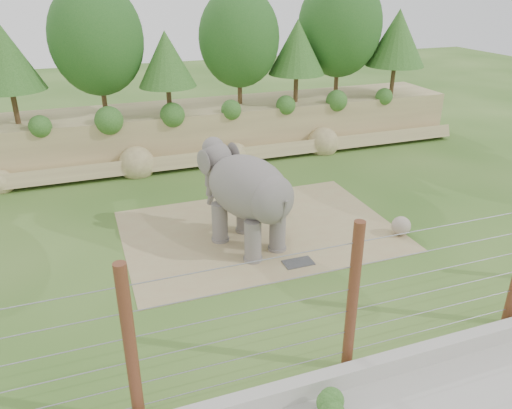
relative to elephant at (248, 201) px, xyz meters
name	(u,v)px	position (x,y,z in m)	size (l,w,h in m)	color
ground	(277,274)	(0.25, -2.11, -1.73)	(90.00, 90.00, 0.00)	#2B5919
back_embankment	(196,79)	(0.84, 10.56, 2.24)	(30.00, 5.52, 8.77)	#948058
dirt_patch	(259,231)	(0.75, 0.89, -1.72)	(10.00, 7.00, 0.02)	#A0845C
drain_grate	(298,263)	(1.16, -1.77, -1.69)	(1.00, 0.60, 0.03)	#262628
elephant	(248,201)	(0.00, 0.00, 0.00)	(1.83, 4.26, 3.45)	#6A625E
stone_ball	(401,226)	(5.55, -1.20, -1.35)	(0.71, 0.71, 0.71)	gray
retaining_wall	(357,373)	(0.25, -7.11, -1.48)	(26.00, 0.35, 0.50)	#B2AEA5
barrier_fence	(353,299)	(0.25, -6.61, 0.27)	(20.26, 0.26, 4.00)	#522915
walkway_shrub	(336,407)	(-0.75, -7.91, -1.39)	(0.66, 0.66, 0.66)	#26521B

